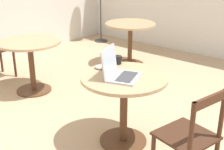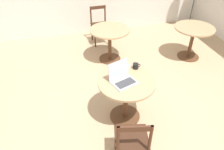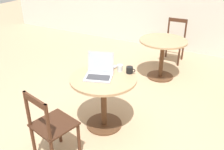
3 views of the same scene
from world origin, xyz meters
name	(u,v)px [view 2 (image 2 of 3)]	position (x,y,z in m)	size (l,w,h in m)	color
ground_plane	(123,117)	(0.00, 0.00, 0.00)	(16.00, 16.00, 0.00)	tan
cafe_table_near	(126,90)	(0.04, 0.02, 0.54)	(0.81, 0.81, 0.70)	#51331E
cafe_table_mid	(193,35)	(1.94, 1.34, 0.54)	(0.81, 0.81, 0.70)	#51331E
cafe_table_far	(110,37)	(0.24, 1.71, 0.54)	(0.81, 0.81, 0.70)	#51331E
chair_near_front	(132,141)	(-0.15, -0.76, 0.44)	(0.48, 0.48, 0.85)	#472819
chair_far_back	(100,25)	(0.21, 2.56, 0.44)	(0.41, 0.41, 0.85)	#472819
laptop	(122,78)	(-0.03, 0.02, 0.76)	(0.40, 0.38, 0.27)	#B7B7BC
mouse	(119,68)	(0.02, 0.32, 0.72)	(0.06, 0.10, 0.03)	#B7B7BC
mug	(136,66)	(0.26, 0.28, 0.74)	(0.12, 0.08, 0.08)	black
drinking_glass	(128,68)	(0.13, 0.27, 0.75)	(0.07, 0.07, 0.09)	silver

